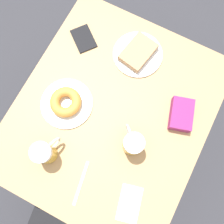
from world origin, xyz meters
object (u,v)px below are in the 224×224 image
Objects in this scene: plate_with_cake at (138,53)px; napkin_folded at (129,204)px; beer_mug_center at (45,153)px; passport_near_edge at (84,39)px; beer_mug_left at (133,144)px; plate_with_donut at (66,103)px; blue_pouch at (181,114)px; fork at (81,183)px.

napkin_folded is at bearing 113.11° from plate_with_cake.
beer_mug_center reaches higher than passport_near_edge.
beer_mug_left is at bearing 140.83° from passport_near_edge.
plate_with_donut is (0.17, 0.35, 0.00)m from plate_with_cake.
blue_pouch reaches higher than plate_with_cake.
beer_mug_left reaches higher than blue_pouch.
passport_near_edge is at bearing -39.17° from beer_mug_left.
blue_pouch is (-0.13, -0.21, -0.04)m from beer_mug_left.
plate_with_cake reaches higher than fork.
beer_mug_center is 0.82× the size of passport_near_edge.
napkin_folded is at bearing 114.33° from beer_mug_left.
passport_near_edge reaches higher than napkin_folded.
blue_pouch is (-0.42, -0.40, -0.04)m from beer_mug_center.
beer_mug_left is 0.82× the size of passport_near_edge.
beer_mug_center reaches higher than plate_with_cake.
beer_mug_left reaches higher than plate_with_donut.
beer_mug_left and beer_mug_center have the same top height.
passport_near_edge is (0.09, -0.31, -0.02)m from plate_with_donut.
beer_mug_left is 0.24m from napkin_folded.
plate_with_donut is at bearing 21.27° from blue_pouch.
plate_with_cake is 1.80× the size of beer_mug_center.
beer_mug_center is at bearing 100.00° from plate_with_donut.
beer_mug_left is 0.35m from beer_mug_center.
beer_mug_left is 0.54m from passport_near_edge.
beer_mug_center is (-0.04, 0.22, 0.04)m from plate_with_donut.
napkin_folded is 0.88× the size of fork.
beer_mug_center is at bearing 33.14° from beer_mug_left.
passport_near_edge is at bearing -13.34° from blue_pouch.
beer_mug_center is at bearing -13.15° from fork.
passport_near_edge reaches higher than fork.
beer_mug_left is at bearing -146.86° from beer_mug_center.
fork is (0.21, 0.02, -0.00)m from napkin_folded.
plate_with_donut is at bearing 105.65° from passport_near_edge.
plate_with_donut is at bearing -50.60° from fork.
plate_with_cake is 0.65m from napkin_folded.
plate_with_cake is 0.61m from fork.
blue_pouch is (-0.03, -0.42, 0.02)m from napkin_folded.
passport_near_edge is (0.51, -0.55, 0.00)m from napkin_folded.
plate_with_donut is at bearing -5.41° from beer_mug_left.
napkin_folded is 0.42m from blue_pouch.
plate_with_donut is 0.34m from fork.
plate_with_cake is at bearing -67.58° from beer_mug_left.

